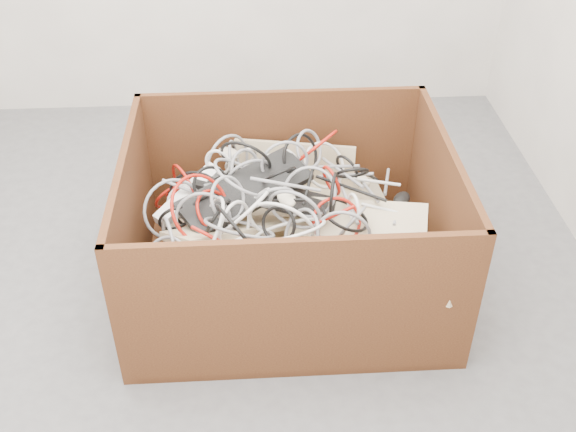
{
  "coord_description": "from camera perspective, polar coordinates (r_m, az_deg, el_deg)",
  "views": [
    {
      "loc": [
        0.16,
        -1.99,
        1.82
      ],
      "look_at": [
        0.28,
        0.03,
        0.3
      ],
      "focal_mm": 42.97,
      "sensor_mm": 36.0,
      "label": 1
    }
  ],
  "objects": [
    {
      "name": "power_strip_left",
      "position": [
        2.55,
        -8.26,
        1.76
      ],
      "size": [
        0.25,
        0.27,
        0.13
      ],
      "primitive_type": "cube",
      "rotation": [
        0.14,
        -0.26,
        0.83
      ],
      "color": "white",
      "rests_on": "keyboard_pile"
    },
    {
      "name": "mice_scatter",
      "position": [
        2.48,
        1.01,
        0.31
      ],
      "size": [
        0.81,
        0.67,
        0.22
      ],
      "color": "beige",
      "rests_on": "keyboard_pile"
    },
    {
      "name": "power_strip_right",
      "position": [
        2.36,
        -4.01,
        -2.43
      ],
      "size": [
        0.22,
        0.22,
        0.09
      ],
      "primitive_type": "cube",
      "rotation": [
        -0.1,
        0.17,
        -0.82
      ],
      "color": "white",
      "rests_on": "keyboard_pile"
    },
    {
      "name": "cable_tangle",
      "position": [
        2.44,
        -2.98,
        1.36
      ],
      "size": [
        1.01,
        0.76,
        0.43
      ],
      "color": "black",
      "rests_on": "keyboard_pile"
    },
    {
      "name": "ground",
      "position": [
        2.7,
        -5.88,
        -5.64
      ],
      "size": [
        3.0,
        3.0,
        0.0
      ],
      "primitive_type": "plane",
      "color": "#515254",
      "rests_on": "ground"
    },
    {
      "name": "keyboard_pile",
      "position": [
        2.54,
        0.37,
        -0.61
      ],
      "size": [
        1.05,
        0.93,
        0.39
      ],
      "color": "#C2B189",
      "rests_on": "cardboard_box"
    },
    {
      "name": "cardboard_box",
      "position": [
        2.6,
        -0.31,
        -2.91
      ],
      "size": [
        1.15,
        0.96,
        0.59
      ],
      "color": "#391A0E",
      "rests_on": "ground"
    },
    {
      "name": "vga_plug",
      "position": [
        2.48,
        10.2,
        -0.26
      ],
      "size": [
        0.06,
        0.05,
        0.03
      ],
      "primitive_type": "cube",
      "rotation": [
        0.09,
        0.14,
        -0.3
      ],
      "color": "#0C42BD",
      "rests_on": "keyboard_pile"
    }
  ]
}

